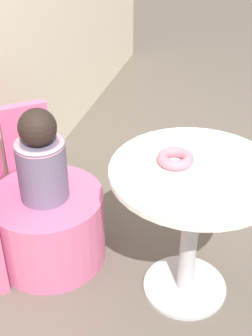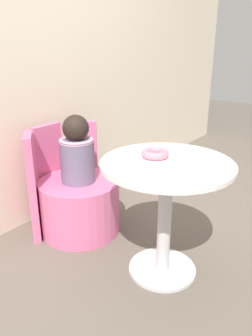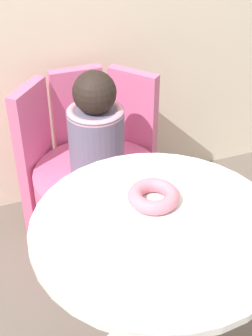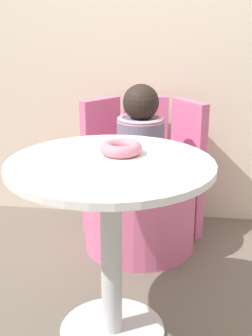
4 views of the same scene
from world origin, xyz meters
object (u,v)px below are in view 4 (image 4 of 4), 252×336
at_px(round_table, 111,210).
at_px(child_figure, 141,135).
at_px(donut, 121,148).
at_px(tub_chair, 140,211).

relative_size(round_table, child_figure, 1.55).
distance_m(child_figure, donut, 0.63).
distance_m(round_table, child_figure, 0.71).
bearing_deg(tub_chair, round_table, -92.56).
xyz_separation_m(round_table, child_figure, (0.03, 0.71, 0.08)).
xyz_separation_m(tub_chair, child_figure, (-0.00, -0.00, 0.40)).
bearing_deg(donut, tub_chair, 89.20).
bearing_deg(tub_chair, child_figure, -102.34).
distance_m(tub_chair, child_figure, 0.40).
bearing_deg(child_figure, round_table, -92.56).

